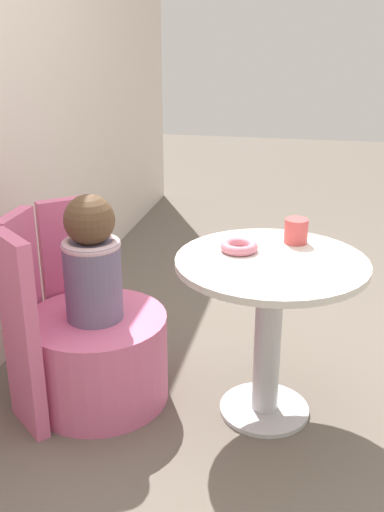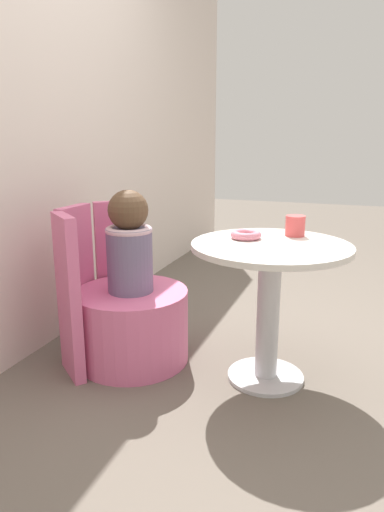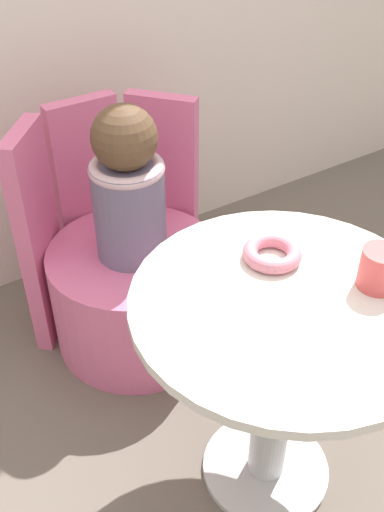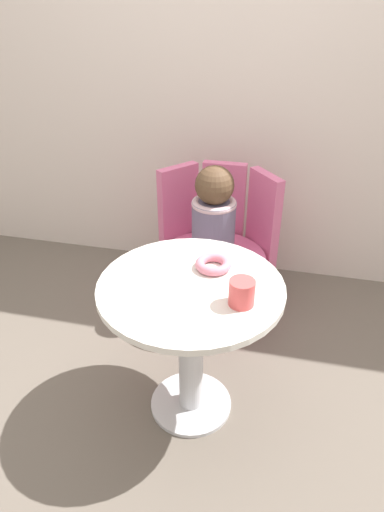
{
  "view_description": "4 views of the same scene",
  "coord_description": "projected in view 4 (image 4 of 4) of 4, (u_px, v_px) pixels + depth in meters",
  "views": [
    {
      "loc": [
        -1.85,
        -0.18,
        1.38
      ],
      "look_at": [
        0.09,
        0.23,
        0.61
      ],
      "focal_mm": 42.0,
      "sensor_mm": 36.0,
      "label": 1
    },
    {
      "loc": [
        -1.77,
        -0.37,
        1.05
      ],
      "look_at": [
        0.07,
        0.3,
        0.54
      ],
      "focal_mm": 32.0,
      "sensor_mm": 36.0,
      "label": 2
    },
    {
      "loc": [
        -0.59,
        -0.73,
        1.46
      ],
      "look_at": [
        0.05,
        0.27,
        0.54
      ],
      "focal_mm": 42.0,
      "sensor_mm": 36.0,
      "label": 3
    },
    {
      "loc": [
        0.39,
        -1.34,
        1.55
      ],
      "look_at": [
        0.01,
        0.28,
        0.53
      ],
      "focal_mm": 32.0,
      "sensor_mm": 36.0,
      "label": 4
    }
  ],
  "objects": [
    {
      "name": "donut",
      "position": [
        213.0,
        264.0,
        1.7
      ],
      "size": [
        0.13,
        0.13,
        0.03
      ],
      "color": "pink",
      "rests_on": "round_table"
    },
    {
      "name": "ground_plane",
      "position": [
        175.0,
        392.0,
        2.0
      ],
      "size": [
        12.0,
        12.0,
        0.0
      ],
      "primitive_type": "plane",
      "color": "#665B51"
    },
    {
      "name": "cup",
      "position": [
        242.0,
        293.0,
        1.5
      ],
      "size": [
        0.09,
        0.09,
        0.09
      ],
      "color": "#DB4C4C",
      "rests_on": "round_table"
    },
    {
      "name": "round_table",
      "position": [
        191.0,
        321.0,
        1.7
      ],
      "size": [
        0.67,
        0.67,
        0.62
      ],
      "color": "silver",
      "rests_on": "ground_plane"
    },
    {
      "name": "child_figure",
      "position": [
        214.0,
        215.0,
        2.18
      ],
      "size": [
        0.22,
        0.22,
        0.48
      ],
      "color": "slate",
      "rests_on": "tub_chair"
    },
    {
      "name": "booth_backrest",
      "position": [
        220.0,
        232.0,
        2.48
      ],
      "size": [
        0.64,
        0.23,
        0.74
      ],
      "color": "#DB6693",
      "rests_on": "ground_plane"
    },
    {
      "name": "tub_chair",
      "position": [
        212.0,
        284.0,
        2.39
      ],
      "size": [
        0.54,
        0.54,
        0.35
      ],
      "color": "#DB6693",
      "rests_on": "ground_plane"
    },
    {
      "name": "back_wall",
      "position": [
        228.0,
        59.0,
        2.31
      ],
      "size": [
        6.0,
        0.06,
        2.4
      ],
      "color": "silver",
      "rests_on": "ground_plane"
    }
  ]
}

